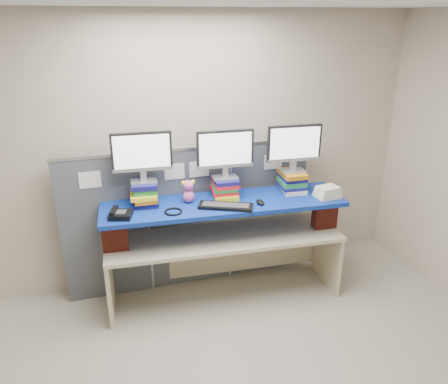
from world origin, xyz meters
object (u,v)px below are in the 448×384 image
object	(u,v)px
monitor_right	(294,146)
keyboard	(226,206)
blue_board	(224,204)
monitor_left	(142,154)
desk_phone	(120,214)
monitor_center	(225,152)
desk	(224,247)

from	to	relation	value
monitor_right	keyboard	world-z (taller)	monitor_right
blue_board	monitor_left	xyz separation A→B (m)	(-0.73, 0.17, 0.51)
monitor_right	desk_phone	xyz separation A→B (m)	(-1.73, -0.13, -0.45)
monitor_center	monitor_right	distance (m)	0.69
desk	monitor_left	size ratio (longest dim) A/B	4.29
blue_board	monitor_right	distance (m)	0.89
monitor_center	desk_phone	xyz separation A→B (m)	(-1.03, -0.18, -0.43)
keyboard	desk_phone	world-z (taller)	desk_phone
desk	monitor_center	xyz separation A→B (m)	(0.05, 0.12, 0.96)
desk	keyboard	size ratio (longest dim) A/B	4.48
monitor_left	monitor_center	distance (m)	0.78
monitor_left	desk_phone	xyz separation A→B (m)	(-0.26, -0.24, -0.46)
monitor_center	monitor_right	bearing A→B (deg)	0.00
monitor_right	desk_phone	size ratio (longest dim) A/B	2.34
blue_board	monitor_right	size ratio (longest dim) A/B	4.25
monitor_right	monitor_left	bearing A→B (deg)	180.00
desk_phone	desk	bearing A→B (deg)	20.95
blue_board	monitor_right	world-z (taller)	monitor_right
monitor_center	desk	bearing A→B (deg)	-108.13
monitor_center	blue_board	bearing A→B (deg)	-108.13
monitor_center	monitor_right	world-z (taller)	monitor_right
keyboard	desk_phone	size ratio (longest dim) A/B	2.24
monitor_left	monitor_center	xyz separation A→B (m)	(0.78, -0.06, -0.03)
monitor_center	keyboard	size ratio (longest dim) A/B	1.04
monitor_right	keyboard	distance (m)	0.92
desk	monitor_center	size ratio (longest dim) A/B	4.29
desk	blue_board	bearing A→B (deg)	-85.68
blue_board	desk_phone	distance (m)	0.99
desk_phone	monitor_left	bearing A→B (deg)	60.02
monitor_left	monitor_center	world-z (taller)	monitor_left
desk_phone	monitor_center	bearing A→B (deg)	27.08
monitor_left	keyboard	bearing A→B (deg)	-19.66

